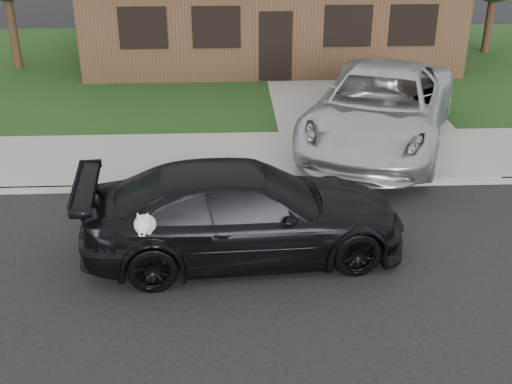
{
  "coord_description": "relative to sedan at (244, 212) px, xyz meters",
  "views": [
    {
      "loc": [
        2.47,
        -8.58,
        5.77
      ],
      "look_at": [
        2.92,
        1.05,
        1.1
      ],
      "focal_mm": 45.0,
      "sensor_mm": 36.0,
      "label": 1
    }
  ],
  "objects": [
    {
      "name": "ground",
      "position": [
        -2.72,
        -0.94,
        -0.79
      ],
      "size": [
        120.0,
        120.0,
        0.0
      ],
      "primitive_type": "plane",
      "color": "black",
      "rests_on": "ground"
    },
    {
      "name": "sidewalk",
      "position": [
        -2.72,
        4.06,
        -0.73
      ],
      "size": [
        60.0,
        3.0,
        0.12
      ],
      "primitive_type": "cube",
      "color": "gray",
      "rests_on": "ground"
    },
    {
      "name": "curb",
      "position": [
        -2.72,
        2.56,
        -0.73
      ],
      "size": [
        60.0,
        0.12,
        0.12
      ],
      "primitive_type": "cube",
      "color": "gray",
      "rests_on": "ground"
    },
    {
      "name": "lawn",
      "position": [
        -2.72,
        12.06,
        -0.72
      ],
      "size": [
        60.0,
        13.0,
        0.13
      ],
      "primitive_type": "cube",
      "color": "#193814",
      "rests_on": "ground"
    },
    {
      "name": "driveway",
      "position": [
        3.28,
        9.06,
        -0.72
      ],
      "size": [
        4.5,
        13.0,
        0.14
      ],
      "primitive_type": "cube",
      "color": "gray",
      "rests_on": "ground"
    },
    {
      "name": "sedan",
      "position": [
        0.0,
        0.0,
        0.0
      ],
      "size": [
        5.62,
        2.75,
        1.58
      ],
      "rotation": [
        0.0,
        0.0,
        1.67
      ],
      "color": "black",
      "rests_on": "ground"
    },
    {
      "name": "minivan",
      "position": [
        3.34,
        4.64,
        0.24
      ],
      "size": [
        5.12,
        7.03,
        1.78
      ],
      "primitive_type": "imported",
      "rotation": [
        0.0,
        0.0,
        -0.38
      ],
      "color": "silver",
      "rests_on": "driveway"
    },
    {
      "name": "recycling_bin",
      "position": [
        2.07,
        4.21,
        -0.14
      ],
      "size": [
        0.82,
        0.82,
        1.04
      ],
      "rotation": [
        0.0,
        0.0,
        0.4
      ],
      "color": "#0E2FA1",
      "rests_on": "sidewalk"
    }
  ]
}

